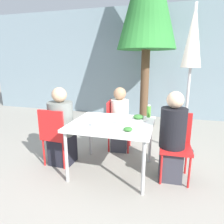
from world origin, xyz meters
TOP-DOWN VIEW (x-y plane):
  - ground_plane at (0.00, 0.00)m, footprint 24.00×24.00m
  - building_facade at (0.00, 3.30)m, footprint 10.00×0.20m
  - dining_table at (0.00, 0.00)m, footprint 1.11×0.95m
  - chair_left at (-0.86, -0.05)m, footprint 0.41×0.41m
  - person_left at (-0.81, 0.03)m, footprint 0.37×0.37m
  - chair_right at (0.85, 0.11)m, footprint 0.42×0.42m
  - person_right at (0.81, 0.03)m, footprint 0.33×0.33m
  - chair_far at (-0.15, 0.77)m, footprint 0.44×0.44m
  - person_far at (-0.07, 0.73)m, footprint 0.31×0.31m
  - closed_umbrella at (1.03, 0.92)m, footprint 0.36×0.36m
  - plate_0 at (0.33, 0.24)m, footprint 0.27×0.27m
  - plate_1 at (0.28, -0.31)m, footprint 0.21×0.21m
  - bottle at (0.45, 0.42)m, footprint 0.06×0.06m
  - drinking_cup at (0.09, -0.05)m, footprint 0.07×0.07m
  - salad_bowl at (-0.14, -0.19)m, footprint 0.17×0.17m

SIDE VIEW (x-z plane):
  - ground_plane at x=0.00m, z-range 0.00..0.00m
  - chair_left at x=-0.86m, z-range 0.08..0.96m
  - chair_right at x=0.85m, z-range 0.08..0.96m
  - chair_far at x=-0.15m, z-range 0.08..0.96m
  - person_far at x=-0.07m, z-range -0.02..1.11m
  - person_left at x=-0.81m, z-range -0.04..1.15m
  - person_right at x=0.81m, z-range -0.03..1.16m
  - dining_table at x=0.00m, z-range 0.31..1.04m
  - plate_1 at x=0.28m, z-range 0.73..0.79m
  - plate_0 at x=0.33m, z-range 0.73..0.80m
  - salad_bowl at x=-0.14m, z-range 0.74..0.79m
  - drinking_cup at x=0.09m, z-range 0.74..0.82m
  - bottle at x=0.45m, z-range 0.73..0.92m
  - building_facade at x=0.00m, z-range 0.00..3.00m
  - closed_umbrella at x=1.03m, z-range 0.57..2.97m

